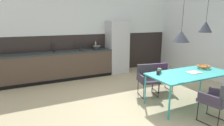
{
  "coord_description": "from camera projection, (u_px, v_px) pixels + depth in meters",
  "views": [
    {
      "loc": [
        -2.12,
        -3.08,
        1.89
      ],
      "look_at": [
        -0.25,
        0.89,
        0.86
      ],
      "focal_mm": 28.97,
      "sensor_mm": 36.0,
      "label": 1
    }
  ],
  "objects": [
    {
      "name": "armchair_head_of_table",
      "position": [
        220.0,
        97.0,
        3.31
      ],
      "size": [
        0.56,
        0.56,
        0.83
      ],
      "rotation": [
        0.0,
        0.0,
        0.21
      ],
      "color": "#3A3344",
      "rests_on": "ground"
    },
    {
      "name": "open_book",
      "position": [
        194.0,
        72.0,
        4.13
      ],
      "size": [
        0.31,
        0.23,
        0.02
      ],
      "color": "white",
      "rests_on": "dining_table"
    },
    {
      "name": "mug_tall_blue",
      "position": [
        159.0,
        70.0,
        4.12
      ],
      "size": [
        0.13,
        0.09,
        0.1
      ],
      "color": "#5B8456",
      "rests_on": "dining_table"
    },
    {
      "name": "pendant_lamp_over_table_near",
      "position": [
        181.0,
        36.0,
        3.72
      ],
      "size": [
        0.35,
        0.35,
        1.33
      ],
      "color": "black"
    },
    {
      "name": "cooking_pot",
      "position": [
        97.0,
        48.0,
        6.27
      ],
      "size": [
        0.27,
        0.27,
        0.16
      ],
      "color": "black",
      "rests_on": "kitchen_counter"
    },
    {
      "name": "refrigerator_column",
      "position": [
        117.0,
        47.0,
        6.65
      ],
      "size": [
        0.72,
        0.6,
        1.89
      ],
      "primitive_type": "cube",
      "color": "#ADAFB2",
      "rests_on": "ground"
    },
    {
      "name": "bottle_spice_small",
      "position": [
        96.0,
        45.0,
        6.47
      ],
      "size": [
        0.06,
        0.06,
        0.28
      ],
      "color": "tan",
      "rests_on": "kitchen_counter"
    },
    {
      "name": "bottle_vinegar_dark",
      "position": [
        54.0,
        48.0,
        5.75
      ],
      "size": [
        0.07,
        0.07,
        0.28
      ],
      "color": "black",
      "rests_on": "kitchen_counter"
    },
    {
      "name": "fruit_bowl",
      "position": [
        204.0,
        66.0,
        4.47
      ],
      "size": [
        0.31,
        0.31,
        0.08
      ],
      "color": "#B2662D",
      "rests_on": "dining_table"
    },
    {
      "name": "ground_plane",
      "position": [
        139.0,
        108.0,
        4.02
      ],
      "size": [
        8.66,
        8.66,
        0.0
      ],
      "primitive_type": "plane",
      "color": "tan"
    },
    {
      "name": "armchair_facing_counter",
      "position": [
        162.0,
        73.0,
        5.0
      ],
      "size": [
        0.56,
        0.55,
        0.73
      ],
      "rotation": [
        0.0,
        0.0,
        2.95
      ],
      "color": "#3A3344",
      "rests_on": "ground"
    },
    {
      "name": "mug_white_ceramic",
      "position": [
        158.0,
        73.0,
        3.97
      ],
      "size": [
        0.12,
        0.07,
        0.09
      ],
      "color": "black",
      "rests_on": "dining_table"
    },
    {
      "name": "back_wall_panel_upper",
      "position": [
        91.0,
        14.0,
        6.33
      ],
      "size": [
        6.66,
        0.12,
        1.42
      ],
      "primitive_type": "cube",
      "color": "silver",
      "rests_on": "back_wall_splashback_dark"
    },
    {
      "name": "pendant_lamp_over_table_far",
      "position": [
        206.0,
        27.0,
        4.05
      ],
      "size": [
        0.29,
        0.29,
        1.16
      ],
      "color": "black"
    },
    {
      "name": "kitchen_counter",
      "position": [
        56.0,
        66.0,
        5.83
      ],
      "size": [
        3.7,
        0.63,
        0.92
      ],
      "color": "#483B2F",
      "rests_on": "ground"
    },
    {
      "name": "back_wall_splashback_dark",
      "position": [
        92.0,
        54.0,
        6.65
      ],
      "size": [
        6.66,
        0.12,
        1.42
      ],
      "primitive_type": "cube",
      "color": "black",
      "rests_on": "ground"
    },
    {
      "name": "armchair_corner_seat",
      "position": [
        147.0,
        76.0,
        4.65
      ],
      "size": [
        0.57,
        0.56,
        0.79
      ],
      "rotation": [
        0.0,
        0.0,
        2.91
      ],
      "color": "#3A3344",
      "rests_on": "ground"
    },
    {
      "name": "dining_table",
      "position": [
        189.0,
        75.0,
        4.11
      ],
      "size": [
        1.93,
        0.87,
        0.73
      ],
      "color": "teal",
      "rests_on": "ground"
    },
    {
      "name": "bottle_oil_tall",
      "position": [
        80.0,
        47.0,
        5.99
      ],
      "size": [
        0.07,
        0.07,
        0.29
      ],
      "color": "black",
      "rests_on": "kitchen_counter"
    }
  ]
}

